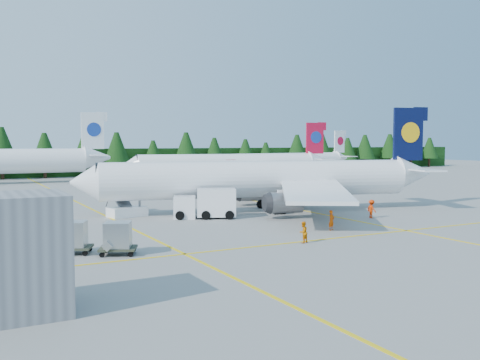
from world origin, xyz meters
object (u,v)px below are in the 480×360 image
airliner_navy (253,180)px  airliner_red (224,165)px  service_truck (205,204)px  airstairs (126,209)px

airliner_navy → airliner_red: 39.34m
service_truck → airstairs: bearing=166.5°
airstairs → airliner_navy: bearing=-25.4°
airliner_red → service_truck: bearing=-111.5°
airliner_navy → airstairs: airliner_navy is taller
airstairs → service_truck: bearing=-49.8°
airliner_red → service_truck: (-21.27, -38.39, -1.92)m
airstairs → service_truck: airstairs is taller
airstairs → service_truck: size_ratio=0.86×
service_truck → airliner_navy: bearing=41.0°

